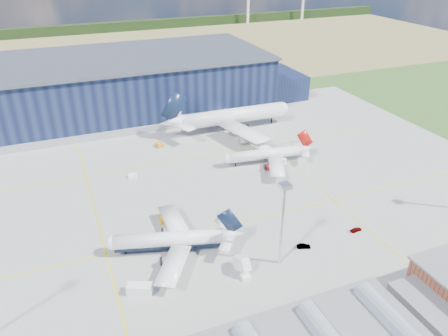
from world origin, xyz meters
TOP-DOWN VIEW (x-y plane):
  - ground at (0.00, 0.00)m, footprint 600.00×600.00m
  - apron at (0.00, 10.00)m, footprint 220.00×160.00m
  - farmland at (0.00, 220.00)m, footprint 600.00×220.00m
  - treeline at (0.00, 300.00)m, footprint 600.00×8.00m
  - hangar at (2.81, 94.80)m, footprint 145.00×62.00m
  - light_mast_center at (10.00, -30.00)m, footprint 2.60×2.60m
  - airliner_navy at (-14.36, -14.98)m, footprint 44.71×44.18m
  - airliner_red at (31.64, 21.01)m, footprint 39.21×38.57m
  - airliner_widebody at (33.73, 54.73)m, footprint 59.53×58.29m
  - gse_tug_b at (-12.21, -1.16)m, footprint 2.31×3.42m
  - gse_van_a at (-24.88, -27.29)m, footprint 6.29×4.67m
  - gse_van_b at (37.24, 19.11)m, footprint 3.50×4.68m
  - gse_tug_c at (-0.20, 49.42)m, footprint 2.54×3.72m
  - gse_cart_b at (-15.08, 28.19)m, footprint 3.29×2.46m
  - airstair at (-0.27, -29.47)m, footprint 2.71×5.48m
  - car_a at (36.35, -26.22)m, footprint 3.55×1.65m
  - car_b at (18.84, -27.20)m, footprint 3.84×2.45m

SIDE VIEW (x-z plane):
  - ground at x=0.00m, z-range 0.00..0.00m
  - farmland at x=0.00m, z-range -0.01..0.01m
  - apron at x=0.00m, z-range -0.01..0.07m
  - car_a at x=36.35m, z-range 0.00..1.18m
  - car_b at x=18.84m, z-range 0.00..1.19m
  - gse_cart_b at x=-15.08m, z-range 0.00..1.30m
  - gse_tug_b at x=-12.21m, z-range 0.00..1.46m
  - gse_tug_c at x=-0.20m, z-range 0.00..1.54m
  - gse_van_b at x=37.24m, z-range 0.00..1.95m
  - gse_van_a at x=-24.88m, z-range 0.00..2.52m
  - airstair at x=-0.27m, z-range 0.00..3.37m
  - treeline at x=0.00m, z-range 0.00..8.00m
  - airliner_red at x=31.64m, z-range 0.00..11.36m
  - airliner_navy at x=-14.36m, z-range 0.00..11.81m
  - airliner_widebody at x=33.73m, z-range 0.00..19.04m
  - hangar at x=2.81m, z-range -1.43..24.67m
  - light_mast_center at x=10.00m, z-range 3.93..26.93m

